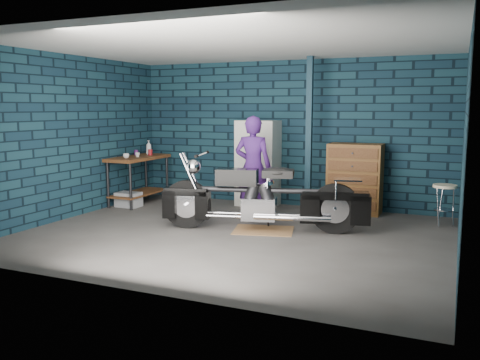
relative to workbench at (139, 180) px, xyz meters
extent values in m
plane|color=#494644|center=(2.68, -1.50, -0.46)|extent=(6.00, 6.00, 0.00)
cube|color=#0E2331|center=(2.68, 1.00, 0.90)|extent=(6.00, 0.02, 2.70)
cube|color=#0E2331|center=(-0.32, -1.50, 0.90)|extent=(0.02, 5.00, 2.70)
cube|color=#0E2331|center=(5.68, -1.50, 0.90)|extent=(0.02, 5.00, 2.70)
cube|color=silver|center=(2.68, -1.50, 2.25)|extent=(6.00, 5.00, 0.02)
cube|color=#112835|center=(3.23, 0.45, 0.90)|extent=(0.10, 0.10, 2.70)
cube|color=brown|center=(0.00, 0.00, 0.00)|extent=(0.60, 1.40, 0.91)
cube|color=brown|center=(2.99, -1.11, -0.45)|extent=(1.02, 0.86, 0.01)
imported|color=#401B67|center=(2.49, -0.30, 0.40)|extent=(0.66, 0.47, 1.70)
cube|color=gray|center=(0.02, -0.38, -0.32)|extent=(0.43, 0.31, 0.27)
cube|color=silver|center=(2.18, 0.73, 0.34)|extent=(0.75, 0.53, 1.60)
cube|color=brown|center=(3.99, 0.73, 0.15)|extent=(0.91, 0.51, 1.22)
imported|color=beige|center=(0.01, -0.39, 0.50)|extent=(0.14, 0.14, 0.09)
imported|color=beige|center=(0.07, -0.12, 0.50)|extent=(0.12, 0.12, 0.08)
cylinder|color=#501862|center=(-0.16, 0.16, 0.51)|extent=(0.10, 0.10, 0.11)
cylinder|color=maroon|center=(0.07, 0.31, 0.51)|extent=(0.11, 0.11, 0.11)
imported|color=gray|center=(-0.01, 0.39, 0.60)|extent=(0.11, 0.11, 0.28)
camera|label=1|loc=(5.63, -8.09, 1.38)|focal=38.00mm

